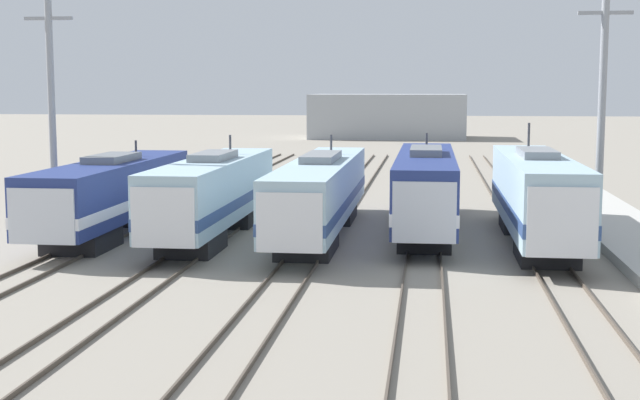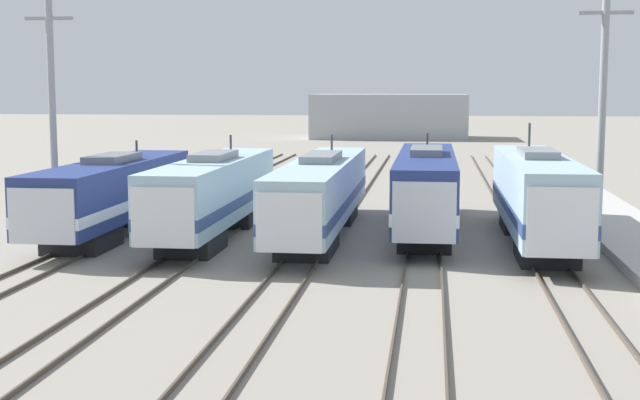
% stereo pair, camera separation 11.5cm
% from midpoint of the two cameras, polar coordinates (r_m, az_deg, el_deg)
% --- Properties ---
extents(ground_plane, '(400.00, 400.00, 0.00)m').
position_cam_midpoint_polar(ground_plane, '(35.10, -1.51, -4.49)').
color(ground_plane, gray).
extents(rail_pair_far_left, '(1.50, 120.00, 0.15)m').
position_cam_midpoint_polar(rail_pair_far_left, '(37.89, -16.65, -3.80)').
color(rail_pair_far_left, '#4C4238').
rests_on(rail_pair_far_left, ground_plane).
extents(rail_pair_center_left, '(1.51, 120.00, 0.15)m').
position_cam_midpoint_polar(rail_pair_center_left, '(36.17, -9.37, -4.11)').
color(rail_pair_center_left, '#4C4238').
rests_on(rail_pair_center_left, ground_plane).
extents(rail_pair_center, '(1.51, 120.00, 0.15)m').
position_cam_midpoint_polar(rail_pair_center, '(35.09, -1.51, -4.37)').
color(rail_pair_center, '#4C4238').
rests_on(rail_pair_center, ground_plane).
extents(rail_pair_center_right, '(1.51, 120.00, 0.15)m').
position_cam_midpoint_polar(rail_pair_center_right, '(34.69, 6.70, -4.54)').
color(rail_pair_center_right, '#4C4238').
rests_on(rail_pair_center_right, ground_plane).
extents(rail_pair_far_right, '(1.50, 120.00, 0.15)m').
position_cam_midpoint_polar(rail_pair_far_right, '(35.01, 14.93, -4.63)').
color(rail_pair_far_right, '#4C4238').
rests_on(rail_pair_far_right, ground_plane).
extents(locomotive_far_left, '(3.02, 16.13, 4.40)m').
position_cam_midpoint_polar(locomotive_far_left, '(43.73, -13.20, 0.34)').
color(locomotive_far_left, black).
rests_on(locomotive_far_left, ground_plane).
extents(locomotive_center_left, '(2.79, 16.43, 4.71)m').
position_cam_midpoint_polar(locomotive_center_left, '(42.15, -6.87, 0.33)').
color(locomotive_center_left, '#232326').
rests_on(locomotive_center_left, ground_plane).
extents(locomotive_center, '(2.77, 19.66, 4.66)m').
position_cam_midpoint_polar(locomotive_center, '(42.35, 0.08, 0.35)').
color(locomotive_center, '#232326').
rests_on(locomotive_center, ground_plane).
extents(locomotive_center_right, '(2.80, 17.86, 4.71)m').
position_cam_midpoint_polar(locomotive_center_right, '(43.87, 6.87, 0.67)').
color(locomotive_center_right, black).
rests_on(locomotive_center_right, ground_plane).
extents(locomotive_far_right, '(2.80, 16.68, 5.40)m').
position_cam_midpoint_polar(locomotive_far_right, '(41.04, 13.83, 0.17)').
color(locomotive_far_right, '#232326').
rests_on(locomotive_far_right, ground_plane).
extents(catenary_tower_left, '(2.33, 0.34, 11.73)m').
position_cam_midpoint_polar(catenary_tower_left, '(44.10, -16.68, 5.53)').
color(catenary_tower_left, gray).
rests_on(catenary_tower_left, ground_plane).
extents(catenary_tower_right, '(2.33, 0.34, 11.73)m').
position_cam_midpoint_polar(catenary_tower_right, '(41.00, 17.68, 5.39)').
color(catenary_tower_right, gray).
rests_on(catenary_tower_right, ground_plane).
extents(depot_building, '(21.79, 13.16, 6.24)m').
position_cam_midpoint_polar(depot_building, '(128.49, 4.53, 5.37)').
color(depot_building, '#9EA3A8').
rests_on(depot_building, ground_plane).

